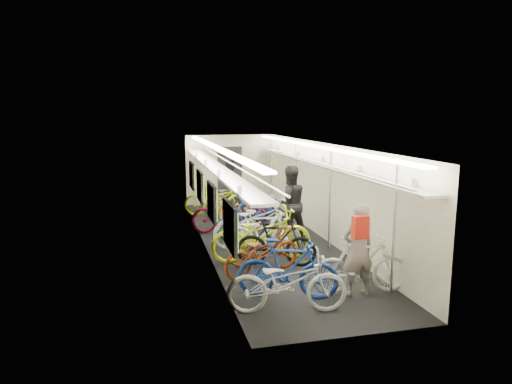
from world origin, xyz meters
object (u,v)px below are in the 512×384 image
bicycle_0 (287,282)px  bicycle_1 (287,269)px  backpack (360,227)px  passenger_near (358,249)px  passenger_mid (289,204)px

bicycle_0 → bicycle_1: bearing=-8.1°
bicycle_0 → backpack: bearing=-73.9°
passenger_near → bicycle_0: bearing=10.0°
backpack → passenger_mid: bearing=85.8°
passenger_mid → backpack: 3.84m
bicycle_1 → passenger_mid: (1.11, 3.42, 0.41)m
passenger_near → passenger_mid: (-0.10, 3.57, 0.12)m
passenger_mid → backpack: passenger_mid is taller
passenger_mid → backpack: bearing=85.8°
bicycle_0 → backpack: size_ratio=4.99×
bicycle_1 → passenger_mid: passenger_mid is taller
bicycle_1 → passenger_near: bearing=-74.8°
bicycle_0 → backpack: backpack is taller
bicycle_0 → bicycle_1: bicycle_1 is taller
bicycle_1 → bicycle_0: bearing=-176.0°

